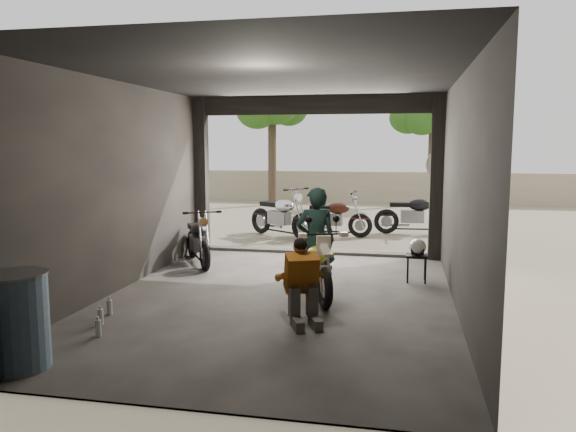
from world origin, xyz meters
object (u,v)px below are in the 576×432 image
at_px(stool, 417,259).
at_px(oil_drum, 16,322).
at_px(outside_bike_b, 333,214).
at_px(mechanic, 303,285).
at_px(left_bike, 198,236).
at_px(main_bike, 315,263).
at_px(sign_post, 444,183).
at_px(helmet, 417,247).
at_px(outside_bike_a, 281,212).
at_px(outside_bike_c, 415,211).
at_px(rider, 316,241).

xyz_separation_m(stool, oil_drum, (-4.00, -4.47, 0.10)).
relative_size(outside_bike_b, mechanic, 1.58).
xyz_separation_m(left_bike, oil_drum, (0.00, -5.09, -0.04)).
distance_m(main_bike, oil_drum, 4.10).
height_order(left_bike, sign_post, sign_post).
height_order(main_bike, oil_drum, main_bike).
bearing_deg(helmet, outside_bike_a, 126.32).
distance_m(left_bike, outside_bike_c, 6.03).
xyz_separation_m(outside_bike_b, outside_bike_c, (1.95, 0.78, 0.03)).
height_order(outside_bike_a, outside_bike_b, outside_bike_a).
bearing_deg(sign_post, left_bike, -158.76).
relative_size(rider, sign_post, 0.73).
distance_m(outside_bike_b, stool, 4.71).
xyz_separation_m(outside_bike_a, sign_post, (3.71, -1.62, 0.86)).
bearing_deg(left_bike, helmet, -40.60).
xyz_separation_m(outside_bike_b, rider, (0.39, -5.37, 0.25)).
xyz_separation_m(left_bike, outside_bike_c, (4.05, 4.46, 0.06)).
height_order(outside_bike_b, rider, rider).
height_order(outside_bike_a, outside_bike_c, outside_bike_a).
height_order(rider, stool, rider).
relative_size(left_bike, outside_bike_a, 0.86).
xyz_separation_m(helmet, oil_drum, (-4.01, -4.46, -0.11)).
bearing_deg(rider, outside_bike_c, -120.18).
height_order(outside_bike_c, sign_post, sign_post).
relative_size(outside_bike_a, outside_bike_c, 1.04).
height_order(mechanic, sign_post, sign_post).
bearing_deg(sign_post, main_bike, -119.39).
xyz_separation_m(left_bike, stool, (4.00, -0.62, -0.14)).
bearing_deg(left_bike, stool, -40.40).
distance_m(main_bike, outside_bike_c, 6.50).
bearing_deg(mechanic, stool, 37.57).
height_order(main_bike, sign_post, sign_post).
bearing_deg(oil_drum, main_bike, 52.15).
relative_size(left_bike, outside_bike_b, 0.95).
relative_size(rider, helmet, 5.58).
bearing_deg(helmet, oil_drum, -133.68).
distance_m(outside_bike_a, sign_post, 4.14).
distance_m(outside_bike_b, oil_drum, 9.03).
height_order(outside_bike_c, helmet, outside_bike_c).
bearing_deg(helmet, stool, 110.93).
height_order(left_bike, outside_bike_c, outside_bike_c).
distance_m(mechanic, helmet, 2.90).
bearing_deg(sign_post, mechanic, -112.02).
bearing_deg(stool, left_bike, 171.16).
bearing_deg(sign_post, outside_bike_b, 142.01).
relative_size(stool, sign_post, 0.21).
distance_m(left_bike, oil_drum, 5.09).
xyz_separation_m(outside_bike_a, mechanic, (1.72, -6.55, -0.09)).
bearing_deg(outside_bike_c, outside_bike_b, 107.04).
xyz_separation_m(oil_drum, sign_post, (4.56, 6.86, 0.98)).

